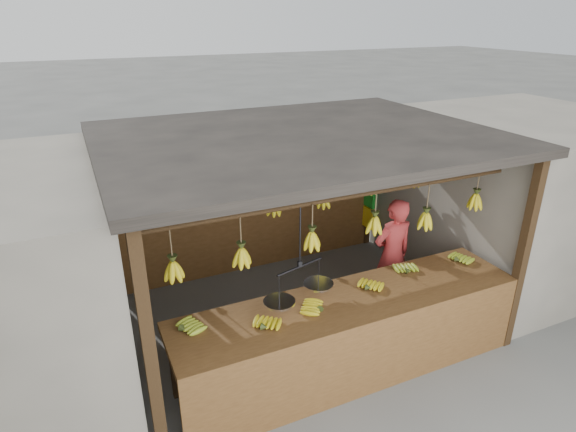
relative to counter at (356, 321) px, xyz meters
name	(u,v)px	position (x,y,z in m)	size (l,w,h in m)	color
ground	(298,317)	(-0.07, 1.23, -0.71)	(80.00, 80.00, 0.00)	#5B5B57
stall	(287,163)	(-0.07, 1.56, 1.26)	(4.30, 3.30, 2.40)	black
neighbor_right	(517,193)	(3.53, 1.23, 0.44)	(3.00, 3.00, 2.30)	slate
counter	(356,321)	(0.00, 0.00, 0.00)	(3.79, 0.86, 0.96)	brown
hanging_bananas	(298,200)	(-0.07, 1.24, 0.90)	(3.60, 2.24, 0.38)	gold
balance_scale	(300,289)	(-0.54, 0.23, 0.39)	(0.80, 0.44, 0.96)	black
vendor	(392,255)	(1.13, 0.96, 0.05)	(0.56, 0.37, 1.53)	#BF3333
bag_bundles	(371,190)	(1.87, 2.58, 0.29)	(0.08, 0.26, 1.25)	#1426BF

